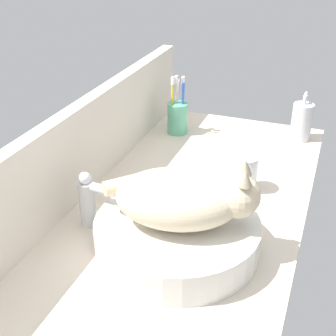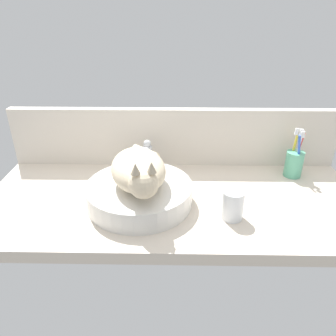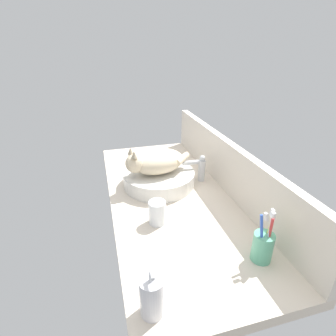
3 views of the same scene
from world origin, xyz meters
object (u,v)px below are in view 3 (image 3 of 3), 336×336
(sink_basin, at_px, (159,178))
(water_glass, at_px, (157,214))
(toothbrush_cup, at_px, (263,246))
(faucet, at_px, (200,167))
(soap_dispenser, at_px, (152,296))
(cat, at_px, (156,161))

(sink_basin, relative_size, water_glass, 3.69)
(sink_basin, bearing_deg, toothbrush_cup, 19.70)
(sink_basin, distance_m, toothbrush_cup, 0.60)
(faucet, xyz_separation_m, soap_dispenser, (0.64, -0.38, -0.01))
(sink_basin, bearing_deg, faucet, 86.97)
(sink_basin, distance_m, cat, 0.09)
(soap_dispenser, xyz_separation_m, toothbrush_cup, (-0.09, 0.38, -0.00))
(soap_dispenser, bearing_deg, faucet, 149.38)
(faucet, bearing_deg, toothbrush_cup, -0.37)
(sink_basin, relative_size, toothbrush_cup, 1.84)
(sink_basin, relative_size, cat, 1.07)
(cat, height_order, water_glass, cat)
(faucet, distance_m, toothbrush_cup, 0.55)
(water_glass, bearing_deg, sink_basin, 165.38)
(soap_dispenser, relative_size, toothbrush_cup, 0.80)
(sink_basin, height_order, toothbrush_cup, toothbrush_cup)
(cat, distance_m, soap_dispenser, 0.67)
(sink_basin, bearing_deg, soap_dispenser, -14.96)
(toothbrush_cup, height_order, water_glass, toothbrush_cup)
(soap_dispenser, bearing_deg, toothbrush_cup, 103.28)
(sink_basin, xyz_separation_m, water_glass, (0.29, -0.08, 0.01))
(cat, relative_size, water_glass, 3.43)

